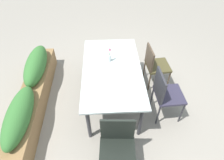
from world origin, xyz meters
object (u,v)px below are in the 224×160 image
(chair_end_left, at_px, (117,146))
(planter_box, at_px, (32,93))
(chair_near_right, at_px, (155,64))
(dining_table, at_px, (112,72))
(chair_near_left, at_px, (165,93))
(flower_vase, at_px, (109,57))

(chair_end_left, relative_size, planter_box, 0.35)
(chair_near_right, xyz_separation_m, planter_box, (-0.47, 2.24, -0.16))
(dining_table, relative_size, chair_near_left, 1.84)
(chair_near_left, relative_size, planter_box, 0.38)
(chair_end_left, bearing_deg, chair_near_left, -131.57)
(dining_table, xyz_separation_m, flower_vase, (0.21, 0.03, 0.16))
(chair_near_right, distance_m, flower_vase, 0.95)
(chair_near_left, distance_m, flower_vase, 1.09)
(chair_near_right, xyz_separation_m, flower_vase, (-0.17, 0.87, 0.34))
(dining_table, relative_size, chair_end_left, 1.99)
(chair_end_left, height_order, planter_box, chair_end_left)
(dining_table, distance_m, flower_vase, 0.27)
(dining_table, height_order, flower_vase, flower_vase)
(chair_end_left, xyz_separation_m, chair_near_right, (1.60, -0.83, -0.00))
(flower_vase, xyz_separation_m, planter_box, (-0.30, 1.37, -0.51))
(chair_near_right, relative_size, planter_box, 0.34)
(chair_near_left, bearing_deg, planter_box, -100.62)
(chair_near_right, bearing_deg, chair_end_left, -32.25)
(chair_end_left, relative_size, chair_near_left, 0.92)
(dining_table, relative_size, chair_near_right, 2.03)
(chair_near_right, bearing_deg, flower_vase, -83.70)
(chair_near_left, bearing_deg, dining_table, -118.26)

